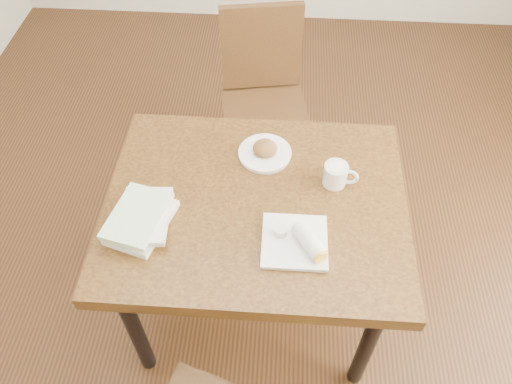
# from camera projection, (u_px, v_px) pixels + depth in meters

# --- Properties ---
(ground) EXTENTS (4.00, 5.00, 0.01)m
(ground) POSITION_uv_depth(u_px,v_px,m) (256.00, 299.00, 2.39)
(ground) COLOR #472814
(ground) RESTS_ON ground
(table) EXTENTS (1.09, 0.88, 0.75)m
(table) POSITION_uv_depth(u_px,v_px,m) (256.00, 215.00, 1.87)
(table) COLOR brown
(table) RESTS_ON ground
(chair_far) EXTENTS (0.49, 0.49, 0.95)m
(chair_far) POSITION_uv_depth(u_px,v_px,m) (263.00, 91.00, 2.53)
(chair_far) COLOR #4F3216
(chair_far) RESTS_ON ground
(plate_scone) EXTENTS (0.21, 0.21, 0.07)m
(plate_scone) POSITION_uv_depth(u_px,v_px,m) (265.00, 151.00, 1.94)
(plate_scone) COLOR white
(plate_scone) RESTS_ON table
(coffee_mug) EXTENTS (0.13, 0.09, 0.09)m
(coffee_mug) POSITION_uv_depth(u_px,v_px,m) (336.00, 174.00, 1.83)
(coffee_mug) COLOR white
(coffee_mug) RESTS_ON table
(plate_burrito) EXTENTS (0.22, 0.22, 0.07)m
(plate_burrito) POSITION_uv_depth(u_px,v_px,m) (299.00, 241.00, 1.67)
(plate_burrito) COLOR white
(plate_burrito) RESTS_ON table
(book_stack) EXTENTS (0.24, 0.29, 0.07)m
(book_stack) POSITION_uv_depth(u_px,v_px,m) (141.00, 218.00, 1.72)
(book_stack) COLOR white
(book_stack) RESTS_ON table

